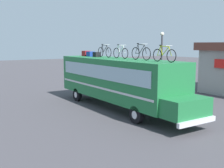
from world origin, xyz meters
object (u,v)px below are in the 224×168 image
object	(u,v)px
rooftop_bicycle_1	(104,52)
rooftop_bicycle_4	(164,55)
luggage_bag_1	(86,53)
rooftop_bicycle_2	(121,53)
bus	(118,79)
rooftop_bicycle_3	(141,53)
luggage_bag_3	(97,54)
luggage_bag_2	(91,54)
street_lamp	(162,60)

from	to	relation	value
rooftop_bicycle_1	rooftop_bicycle_4	bearing A→B (deg)	-2.12
luggage_bag_1	rooftop_bicycle_2	distance (m)	4.54
bus	rooftop_bicycle_3	distance (m)	2.61
rooftop_bicycle_1	rooftop_bicycle_3	world-z (taller)	rooftop_bicycle_3
rooftop_bicycle_1	rooftop_bicycle_4	size ratio (longest dim) A/B	1.03
luggage_bag_3	rooftop_bicycle_4	bearing A→B (deg)	0.25
rooftop_bicycle_3	rooftop_bicycle_4	size ratio (longest dim) A/B	1.02
bus	luggage_bag_2	distance (m)	4.14
street_lamp	rooftop_bicycle_2	bearing A→B (deg)	-73.77
luggage_bag_1	street_lamp	xyz separation A→B (m)	(3.09, 5.08, -0.50)
luggage_bag_1	rooftop_bicycle_2	bearing A→B (deg)	1.57
rooftop_bicycle_4	street_lamp	size ratio (longest dim) A/B	0.34
bus	rooftop_bicycle_1	bearing A→B (deg)	170.34
rooftop_bicycle_1	rooftop_bicycle_3	xyz separation A→B (m)	(4.20, -0.08, 0.02)
bus	rooftop_bicycle_2	distance (m)	1.74
rooftop_bicycle_1	rooftop_bicycle_4	distance (m)	6.30
luggage_bag_3	rooftop_bicycle_2	world-z (taller)	rooftop_bicycle_2
luggage_bag_1	rooftop_bicycle_2	xyz separation A→B (m)	(4.54, 0.12, 0.18)
rooftop_bicycle_1	bus	bearing A→B (deg)	-9.66
rooftop_bicycle_2	bus	bearing A→B (deg)	-62.20
luggage_bag_1	luggage_bag_3	world-z (taller)	luggage_bag_1
luggage_bag_1	street_lamp	distance (m)	5.96
luggage_bag_2	rooftop_bicycle_1	xyz separation A→B (m)	(1.60, 0.24, 0.20)
rooftop_bicycle_2	street_lamp	distance (m)	5.20
rooftop_bicycle_3	street_lamp	world-z (taller)	street_lamp
luggage_bag_2	street_lamp	xyz separation A→B (m)	(2.25, 5.14, -0.48)
luggage_bag_1	rooftop_bicycle_1	xyz separation A→B (m)	(2.45, 0.18, 0.19)
bus	luggage_bag_3	distance (m)	3.26
luggage_bag_3	luggage_bag_1	bearing A→B (deg)	177.40
luggage_bag_3	rooftop_bicycle_1	xyz separation A→B (m)	(0.64, 0.26, 0.21)
bus	luggage_bag_3	bearing A→B (deg)	177.62
luggage_bag_2	luggage_bag_3	bearing A→B (deg)	-1.18
bus	luggage_bag_1	distance (m)	4.95
rooftop_bicycle_1	rooftop_bicycle_2	bearing A→B (deg)	-1.57
luggage_bag_1	rooftop_bicycle_1	bearing A→B (deg)	4.23
rooftop_bicycle_2	street_lamp	world-z (taller)	street_lamp
luggage_bag_3	street_lamp	world-z (taller)	street_lamp
bus	street_lamp	world-z (taller)	street_lamp
luggage_bag_2	rooftop_bicycle_4	world-z (taller)	rooftop_bicycle_4
rooftop_bicycle_2	rooftop_bicycle_4	distance (m)	4.21
rooftop_bicycle_3	rooftop_bicycle_4	world-z (taller)	rooftop_bicycle_3
rooftop_bicycle_2	rooftop_bicycle_4	xyz separation A→B (m)	(4.21, -0.18, -0.01)
luggage_bag_1	rooftop_bicycle_4	size ratio (longest dim) A/B	0.36
bus	rooftop_bicycle_2	world-z (taller)	rooftop_bicycle_2
rooftop_bicycle_1	rooftop_bicycle_3	distance (m)	4.20
bus	luggage_bag_2	size ratio (longest dim) A/B	20.46
rooftop_bicycle_1	rooftop_bicycle_3	bearing A→B (deg)	-1.15
rooftop_bicycle_2	luggage_bag_3	bearing A→B (deg)	-175.66
luggage_bag_3	rooftop_bicycle_1	bearing A→B (deg)	22.40
luggage_bag_1	street_lamp	size ratio (longest dim) A/B	0.12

